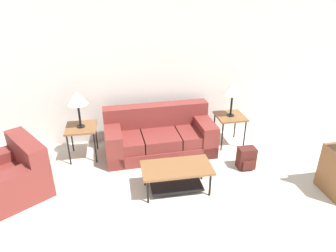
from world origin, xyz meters
TOP-DOWN VIEW (x-y plane):
  - wall_back at (0.00, 3.63)m, footprint 8.58×0.06m
  - couch at (-0.10, 3.02)m, footprint 1.96×0.97m
  - armchair at (-2.41, 2.16)m, footprint 1.35×1.34m
  - coffee_table at (-0.02, 1.82)m, footprint 1.02×0.54m
  - side_table_left at (-1.44, 3.06)m, footprint 0.52×0.54m
  - side_table_right at (1.26, 3.06)m, footprint 0.52×0.54m
  - table_lamp_left at (-1.44, 3.06)m, footprint 0.34×0.34m
  - table_lamp_right at (1.26, 3.06)m, footprint 0.34×0.34m
  - backpack at (1.25, 2.21)m, footprint 0.28×0.27m

SIDE VIEW (x-z plane):
  - backpack at x=1.25m, z-range 0.00..0.37m
  - armchair at x=-2.41m, z-range -0.12..0.68m
  - couch at x=-0.10m, z-range -0.11..0.71m
  - coffee_table at x=-0.02m, z-range 0.10..0.51m
  - side_table_left at x=-1.44m, z-range 0.23..0.82m
  - side_table_right at x=1.26m, z-range 0.23..0.82m
  - table_lamp_left at x=-1.44m, z-range 0.79..1.42m
  - table_lamp_right at x=1.26m, z-range 0.79..1.42m
  - wall_back at x=0.00m, z-range 0.00..2.60m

